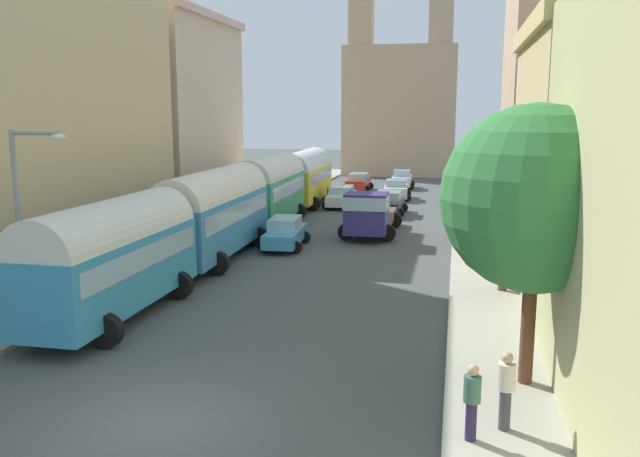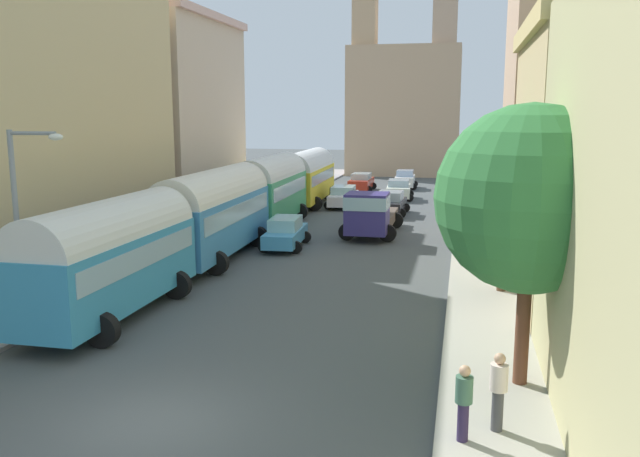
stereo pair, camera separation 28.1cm
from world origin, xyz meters
The scene contains 28 objects.
ground_plane centered at (0.00, 27.00, 0.00)m, with size 154.00×154.00×0.00m, color #494E4E.
sidewalk_left centered at (-7.25, 27.00, 0.07)m, with size 2.50×70.00×0.14m, color #989495.
sidewalk_right centered at (7.25, 27.00, 0.07)m, with size 2.50×70.00×0.14m, color #A9A698.
building_left_1 centered at (-10.61, 13.11, 7.13)m, with size 4.64×13.84×14.23m.
building_left_2 centered at (-11.38, 26.23, 6.25)m, with size 6.33×10.80×12.46m.
building_right_1 centered at (10.81, 12.61, 4.90)m, with size 5.07×10.56×9.75m.
building_right_2 centered at (10.76, 23.39, 6.56)m, with size 4.52×9.15×13.11m.
distant_church centered at (0.00, 58.73, 7.55)m, with size 11.63×7.17×21.83m.
parked_bus_0 centered at (-4.60, 6.50, 2.13)m, with size 3.26×8.13×3.88m.
parked_bus_1 centered at (-4.60, 15.50, 2.24)m, with size 3.46×9.59×4.07m.
parked_bus_2 centered at (-4.60, 24.50, 2.28)m, with size 3.41×8.37×4.12m.
parked_bus_3 centered at (-4.60, 33.50, 2.15)m, with size 3.49×9.22×3.93m.
cargo_truck_0 centered at (1.63, 22.21, 1.30)m, with size 3.05×6.99×2.53m.
car_0 centered at (1.80, 30.26, 0.76)m, with size 2.43×4.07×1.53m.
car_1 centered at (1.59, 37.97, 0.77)m, with size 2.50×4.00×1.52m.
car_2 centered at (1.43, 45.39, 0.81)m, with size 2.28×3.67×1.62m.
car_3 centered at (-2.07, 18.50, 0.76)m, with size 2.29×4.29×1.52m.
car_4 centered at (-1.80, 32.93, 0.76)m, with size 2.49×4.49×1.50m.
car_5 centered at (-2.05, 42.80, 0.77)m, with size 2.28×4.23×1.52m.
pedestrian_0 centered at (6.55, 0.41, 0.99)m, with size 0.38×0.38×1.72m.
pedestrian_1 centered at (6.93, 19.63, 0.96)m, with size 0.39×0.39×1.68m.
pedestrian_2 centered at (7.24, 1.00, 1.03)m, with size 0.51×0.51×1.81m.
pedestrian_3 centered at (8.03, 21.39, 1.00)m, with size 0.41×0.41×1.76m.
pedestrian_4 centered at (7.03, 18.73, 1.01)m, with size 0.47×0.47×1.76m.
streetlamp_near centered at (-6.25, 4.69, 3.68)m, with size 1.80×0.28×6.11m.
roadside_tree_0 centered at (7.90, 3.60, 4.62)m, with size 4.40×4.40×6.83m.
roadside_tree_1 centered at (7.90, 12.12, 4.29)m, with size 3.81×3.81×6.22m.
roadside_tree_2 centered at (7.90, 22.06, 3.76)m, with size 3.03×3.03×5.29m.
Camera 2 is at (6.36, -11.99, 6.59)m, focal length 36.63 mm.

